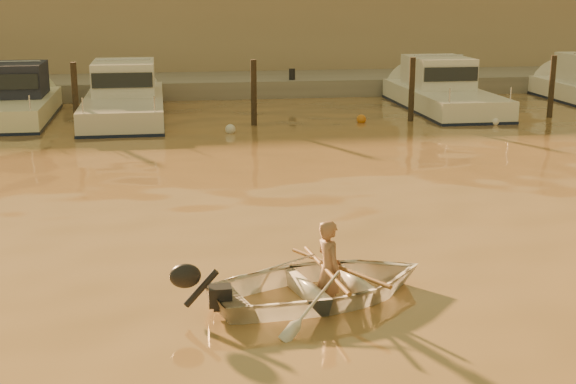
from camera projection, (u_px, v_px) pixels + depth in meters
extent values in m
plane|color=#95653B|center=(380.00, 286.00, 11.50)|extent=(160.00, 160.00, 0.00)
imported|color=silver|center=(322.00, 285.00, 10.99)|extent=(3.59, 2.95, 0.65)
imported|color=#936749|center=(329.00, 270.00, 10.98)|extent=(0.46, 0.58, 1.41)
cylinder|color=brown|center=(339.00, 267.00, 11.04)|extent=(1.00, 1.90, 0.13)
cylinder|color=brown|center=(326.00, 269.00, 10.96)|extent=(0.23, 2.10, 0.13)
cylinder|color=#2D2319|center=(75.00, 100.00, 23.63)|extent=(0.18, 0.18, 2.20)
cylinder|color=#2D2319|center=(254.00, 96.00, 24.44)|extent=(0.18, 0.18, 2.20)
cylinder|color=#2D2319|center=(412.00, 93.00, 25.20)|extent=(0.18, 0.18, 2.20)
cylinder|color=#2D2319|center=(552.00, 90.00, 25.91)|extent=(0.18, 0.18, 2.20)
sphere|color=silver|center=(230.00, 129.00, 23.37)|extent=(0.30, 0.30, 0.30)
sphere|color=#C36A17|center=(361.00, 119.00, 25.14)|extent=(0.30, 0.30, 0.30)
sphere|color=white|center=(495.00, 121.00, 24.74)|extent=(0.30, 0.30, 0.30)
cube|color=gray|center=(237.00, 89.00, 32.02)|extent=(52.00, 4.00, 1.00)
cube|color=#9E8466|center=(224.00, 25.00, 36.71)|extent=(46.00, 7.00, 4.80)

